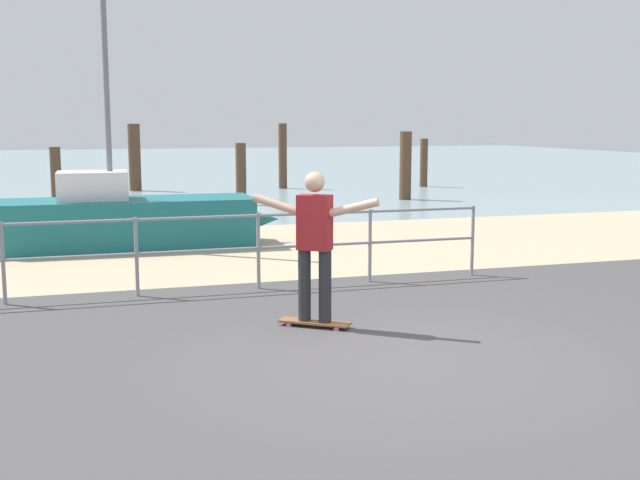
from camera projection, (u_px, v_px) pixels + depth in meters
The scene contains 13 objects.
ground_plane at pixel (453, 396), 6.60m from camera, with size 24.00×10.00×0.04m, color #474444.
beach_strip at pixel (250, 249), 14.16m from camera, with size 24.00×6.00×0.04m, color tan.
sea_surface at pixel (134, 166), 40.61m from camera, with size 72.00×50.00×0.04m, color #849EA3.
railing_fence at pixel (71, 248), 9.96m from camera, with size 11.32×0.05×1.05m.
sailboat at pixel (138, 220), 14.21m from camera, with size 4.98×1.52×5.25m.
skateboard at pixel (315, 322), 8.76m from camera, with size 0.76×0.64×0.08m.
skateboarder at pixel (315, 238), 8.62m from camera, with size 1.22×0.93×1.65m.
groyne_post_1 at pixel (56, 173), 23.48m from camera, with size 0.32×0.32×1.52m, color #513826.
groyne_post_2 at pixel (135, 158), 25.74m from camera, with size 0.39×0.39×2.19m, color #513826.
groyne_post_3 at pixel (241, 174), 21.42m from camera, with size 0.28×0.28×1.69m, color #513826.
groyne_post_4 at pixel (283, 156), 26.65m from camera, with size 0.28×0.28×2.20m, color #513826.
groyne_post_5 at pixel (405, 166), 22.85m from camera, with size 0.34×0.34×1.98m, color #513826.
groyne_post_6 at pixel (424, 163), 27.37m from camera, with size 0.27×0.27×1.68m, color #513826.
Camera 1 is at (-2.93, -6.73, 2.27)m, focal length 44.49 mm.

